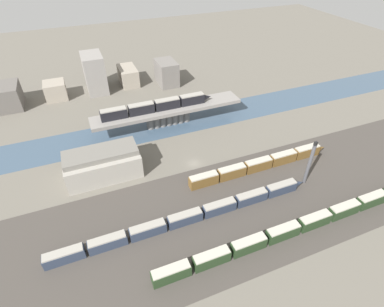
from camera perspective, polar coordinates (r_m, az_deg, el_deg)
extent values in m
plane|color=#666056|center=(104.87, 0.38, -1.90)|extent=(400.00, 400.00, 0.00)
cube|color=#423D38|center=(89.38, 6.34, -11.01)|extent=(280.00, 42.00, 0.01)
cube|color=#3D5166|center=(126.10, -4.43, 5.56)|extent=(320.00, 18.22, 0.01)
cube|color=gray|center=(122.55, -4.58, 8.32)|extent=(61.61, 9.31, 1.40)
cylinder|color=slate|center=(122.76, -7.97, 6.04)|extent=(2.93, 2.93, 6.27)
cylinder|color=slate|center=(123.28, -6.80, 6.29)|extent=(2.93, 2.93, 6.27)
cylinder|color=slate|center=(123.85, -5.65, 6.54)|extent=(2.93, 2.93, 6.27)
cylinder|color=slate|center=(124.47, -4.50, 6.78)|extent=(2.93, 2.93, 6.27)
cylinder|color=slate|center=(125.14, -3.36, 7.02)|extent=(2.93, 2.93, 6.27)
cylinder|color=slate|center=(125.86, -2.23, 7.25)|extent=(2.93, 2.93, 6.27)
cylinder|color=slate|center=(126.64, -1.12, 7.48)|extent=(2.93, 2.93, 6.27)
cube|color=black|center=(117.71, -14.66, 7.24)|extent=(10.00, 3.14, 3.67)
cube|color=#9E998E|center=(116.73, -14.82, 8.09)|extent=(9.60, 2.89, 0.40)
cube|color=black|center=(119.04, -9.64, 8.34)|extent=(10.00, 3.14, 3.67)
cube|color=#9E998E|center=(118.07, -9.74, 9.20)|extent=(9.60, 2.89, 0.40)
cube|color=black|center=(121.29, -4.73, 9.34)|extent=(10.00, 3.14, 3.67)
cube|color=#9E998E|center=(120.34, -4.78, 10.20)|extent=(9.60, 2.89, 0.40)
cube|color=black|center=(124.41, -0.01, 10.24)|extent=(10.00, 3.14, 3.67)
cube|color=#9E998E|center=(123.48, -0.01, 11.08)|extent=(9.60, 2.89, 0.40)
cone|color=black|center=(126.89, 2.86, 10.69)|extent=(3.50, 2.83, 2.83)
cube|color=#23381E|center=(75.64, -3.99, -21.87)|extent=(9.41, 2.74, 3.42)
cube|color=#B7B2A3|center=(74.00, -4.05, -21.12)|extent=(9.03, 2.52, 0.40)
cube|color=#23381E|center=(77.68, 3.74, -19.39)|extent=(9.41, 2.74, 3.42)
cube|color=#B7B2A3|center=(76.08, 3.80, -18.60)|extent=(9.03, 2.52, 0.40)
cube|color=#23381E|center=(81.01, 10.72, -16.79)|extent=(9.41, 2.74, 3.42)
cube|color=#B7B2A3|center=(79.49, 10.89, -15.98)|extent=(9.03, 2.52, 0.40)
cube|color=#23381E|center=(85.50, 16.90, -14.23)|extent=(9.41, 2.74, 3.42)
cube|color=#B7B2A3|center=(84.05, 17.14, -13.41)|extent=(9.03, 2.52, 0.40)
cube|color=#23381E|center=(90.96, 22.27, -11.82)|extent=(9.41, 2.74, 3.42)
cube|color=#B7B2A3|center=(89.60, 22.56, -11.01)|extent=(9.03, 2.52, 0.40)
cube|color=#23381E|center=(97.23, 26.92, -9.61)|extent=(9.41, 2.74, 3.42)
cube|color=#B7B2A3|center=(95.96, 27.24, -8.83)|extent=(9.03, 2.52, 0.40)
cube|color=#23381E|center=(104.17, 30.92, -7.64)|extent=(9.41, 2.74, 3.42)
cube|color=#B7B2A3|center=(102.99, 31.26, -6.88)|extent=(9.03, 2.52, 0.40)
cube|color=#2D384C|center=(84.21, -23.16, -17.62)|extent=(9.87, 2.65, 3.06)
cube|color=#9E998E|center=(82.88, -23.46, -16.92)|extent=(9.48, 2.44, 0.40)
cube|color=#2D384C|center=(83.21, -15.74, -16.08)|extent=(9.87, 2.65, 3.06)
cube|color=#9E998E|center=(81.86, -15.95, -15.35)|extent=(9.48, 2.44, 0.40)
cube|color=#2D384C|center=(83.56, -8.39, -14.27)|extent=(9.87, 2.65, 3.06)
cube|color=#9E998E|center=(82.22, -8.50, -13.53)|extent=(9.48, 2.44, 0.40)
cube|color=#2D384C|center=(85.26, -1.34, -12.30)|extent=(9.87, 2.65, 3.06)
cube|color=#9E998E|center=(83.94, -1.35, -11.54)|extent=(9.48, 2.44, 0.40)
cube|color=#2D384C|center=(88.21, 5.24, -10.27)|extent=(9.87, 2.65, 3.06)
cube|color=#9E998E|center=(86.94, 5.31, -9.50)|extent=(9.48, 2.44, 0.40)
cube|color=#2D384C|center=(92.31, 11.24, -8.27)|extent=(9.87, 2.65, 3.06)
cube|color=#9E998E|center=(91.09, 11.37, -7.51)|extent=(9.48, 2.44, 0.40)
cube|color=#2D384C|center=(97.40, 16.61, -6.39)|extent=(9.87, 2.65, 3.06)
cube|color=#9E998E|center=(96.25, 16.79, -5.65)|extent=(9.48, 2.44, 0.40)
cone|color=#2D384C|center=(101.13, 19.65, -5.36)|extent=(3.45, 2.38, 2.38)
cube|color=brown|center=(95.73, 2.23, -5.15)|extent=(9.47, 2.82, 3.57)
cube|color=#B7B2A3|center=(94.39, 2.26, -4.26)|extent=(9.09, 2.60, 0.40)
cube|color=brown|center=(99.33, 7.57, -3.62)|extent=(9.47, 2.82, 3.57)
cube|color=#B7B2A3|center=(98.04, 7.66, -2.75)|extent=(9.09, 2.60, 0.40)
cube|color=brown|center=(103.78, 12.48, -2.19)|extent=(9.47, 2.82, 3.57)
cube|color=#B7B2A3|center=(102.55, 12.62, -1.34)|extent=(9.09, 2.60, 0.40)
cube|color=brown|center=(108.99, 16.94, -0.87)|extent=(9.47, 2.82, 3.57)
cube|color=#B7B2A3|center=(107.82, 17.13, -0.05)|extent=(9.09, 2.60, 0.40)
cube|color=brown|center=(114.85, 20.97, 0.33)|extent=(9.47, 2.82, 3.57)
cube|color=#B7B2A3|center=(113.74, 21.19, 1.12)|extent=(9.09, 2.60, 0.40)
cone|color=brown|center=(118.95, 23.29, 0.95)|extent=(3.31, 2.54, 2.54)
cube|color=#9E998E|center=(102.31, -16.59, -2.08)|extent=(23.64, 12.90, 7.96)
cube|color=slate|center=(99.40, -17.08, 0.07)|extent=(23.17, 9.03, 1.75)
cylinder|color=#4C4C51|center=(99.71, 21.42, -1.97)|extent=(1.08, 1.08, 14.80)
cube|color=black|center=(95.16, 22.49, 1.75)|extent=(1.00, 0.70, 1.20)
cube|color=#605B56|center=(159.91, -32.67, 8.95)|extent=(16.69, 14.98, 10.46)
cube|color=gray|center=(158.22, -24.56, 10.86)|extent=(9.50, 10.07, 8.06)
cube|color=gray|center=(157.28, -18.07, 14.34)|extent=(9.37, 15.52, 18.20)
cube|color=gray|center=(162.86, -12.07, 14.27)|extent=(8.36, 15.21, 8.52)
cube|color=slate|center=(159.17, -4.85, 15.07)|extent=(9.22, 13.97, 11.96)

